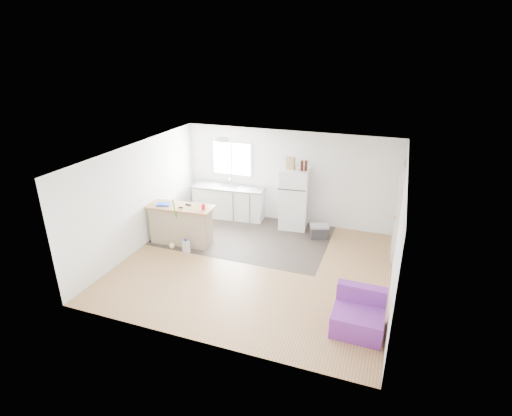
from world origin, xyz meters
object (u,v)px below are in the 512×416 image
(red_cup, at_px, (203,207))
(bottle_right, at_px, (306,166))
(bottle_left, at_px, (302,166))
(kitchen_cabinets, at_px, (229,201))
(peninsula, at_px, (181,224))
(mop, at_px, (174,238))
(purple_seat, at_px, (359,316))
(cardboard_box, at_px, (291,163))
(cooler, at_px, (319,231))
(blue_tray, at_px, (164,204))
(refrigerator, at_px, (294,199))
(cleaner_jug, at_px, (186,246))

(red_cup, xyz_separation_m, bottle_right, (1.91, 1.69, 0.67))
(red_cup, relative_size, bottle_left, 0.48)
(kitchen_cabinets, bearing_deg, bottle_left, -7.99)
(peninsula, xyz_separation_m, mop, (-0.05, -0.29, -0.24))
(purple_seat, xyz_separation_m, cardboard_box, (-2.14, 3.42, 1.44))
(cooler, bearing_deg, red_cup, -171.30)
(cardboard_box, height_order, bottle_left, cardboard_box)
(purple_seat, height_order, blue_tray, blue_tray)
(cardboard_box, distance_m, bottle_right, 0.38)
(peninsula, xyz_separation_m, bottle_right, (2.50, 1.71, 1.19))
(bottle_right, bearing_deg, red_cup, -138.53)
(blue_tray, relative_size, bottle_right, 1.20)
(peninsula, height_order, bottle_left, bottle_left)
(kitchen_cabinets, distance_m, red_cup, 1.85)
(blue_tray, bearing_deg, peninsula, 10.14)
(cooler, bearing_deg, bottle_right, 123.62)
(peninsula, relative_size, bottle_right, 6.20)
(refrigerator, xyz_separation_m, blue_tray, (-2.62, -1.82, 0.18))
(cooler, height_order, bottle_left, bottle_left)
(red_cup, bearing_deg, purple_seat, -25.39)
(refrigerator, relative_size, mop, 1.24)
(cooler, height_order, blue_tray, blue_tray)
(red_cup, xyz_separation_m, cardboard_box, (1.53, 1.67, 0.70))
(red_cup, xyz_separation_m, blue_tray, (-0.97, -0.09, -0.04))
(bottle_left, bearing_deg, cooler, -28.27)
(bottle_right, bearing_deg, refrigerator, 171.39)
(refrigerator, relative_size, bottle_left, 6.15)
(blue_tray, distance_m, bottle_left, 3.37)
(cardboard_box, bearing_deg, blue_tray, -144.92)
(kitchen_cabinets, height_order, cardboard_box, cardboard_box)
(refrigerator, distance_m, red_cup, 2.40)
(cleaner_jug, bearing_deg, purple_seat, -0.82)
(peninsula, xyz_separation_m, bottle_left, (2.41, 1.67, 1.19))
(peninsula, bearing_deg, bottle_right, 30.23)
(cooler, xyz_separation_m, bottle_left, (-0.57, 0.30, 1.50))
(kitchen_cabinets, height_order, cooler, kitchen_cabinets)
(bottle_left, distance_m, bottle_right, 0.10)
(cooler, relative_size, cleaner_jug, 1.52)
(refrigerator, distance_m, cardboard_box, 0.93)
(mop, bearing_deg, cooler, 21.63)
(purple_seat, distance_m, blue_tray, 4.98)
(mop, height_order, bottle_right, bottle_right)
(cardboard_box, xyz_separation_m, bottle_left, (0.29, -0.03, -0.02))
(cooler, distance_m, red_cup, 2.86)
(mop, bearing_deg, cardboard_box, 35.39)
(peninsula, height_order, cooler, peninsula)
(cooler, xyz_separation_m, mop, (-3.03, -1.66, 0.06))
(purple_seat, xyz_separation_m, blue_tray, (-4.65, 1.66, 0.70))
(purple_seat, bearing_deg, cardboard_box, 122.55)
(kitchen_cabinets, height_order, bottle_left, bottle_left)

